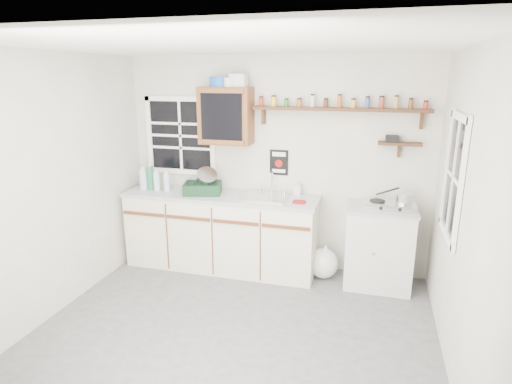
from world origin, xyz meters
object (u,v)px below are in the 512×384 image
upper_cabinet (226,116)px  dish_rack (204,185)px  main_cabinet (221,231)px  spice_shelf (339,108)px  hotplate (390,205)px  right_cabinet (379,246)px

upper_cabinet → dish_rack: bearing=-145.7°
main_cabinet → spice_shelf: 1.98m
upper_cabinet → hotplate: bearing=-4.2°
spice_shelf → hotplate: size_ratio=3.59×
spice_shelf → upper_cabinet: bearing=-176.9°
main_cabinet → hotplate: bearing=0.2°
main_cabinet → hotplate: (1.91, 0.01, 0.48)m
main_cabinet → upper_cabinet: (0.03, 0.14, 1.36)m
right_cabinet → hotplate: size_ratio=1.71×
upper_cabinet → dish_rack: size_ratio=1.30×
right_cabinet → hotplate: (0.08, -0.02, 0.49)m
right_cabinet → dish_rack: dish_rack is taller
spice_shelf → main_cabinet: bearing=-170.7°
spice_shelf → hotplate: (0.60, -0.21, -0.99)m
main_cabinet → dish_rack: 0.60m
main_cabinet → dish_rack: bearing=-175.0°
upper_cabinet → main_cabinet: bearing=-103.7°
spice_shelf → hotplate: spice_shelf is taller
right_cabinet → hotplate: 0.50m
main_cabinet → spice_shelf: bearing=9.3°
upper_cabinet → hotplate: (1.88, -0.14, -0.88)m
main_cabinet → spice_shelf: size_ratio=1.21×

